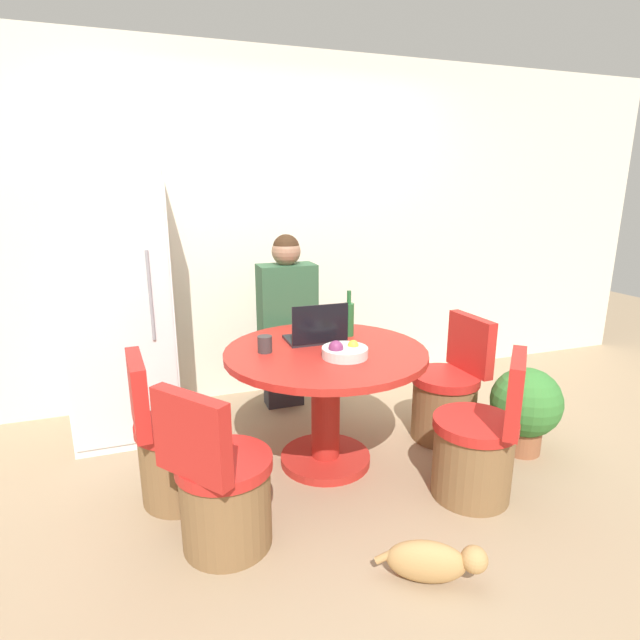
% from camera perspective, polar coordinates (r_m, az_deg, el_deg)
% --- Properties ---
extents(ground_plane, '(12.00, 12.00, 0.00)m').
position_cam_1_polar(ground_plane, '(2.97, 4.23, -18.39)').
color(ground_plane, '#9E8466').
extents(wall_back, '(7.00, 0.06, 2.60)m').
position_cam_1_polar(wall_back, '(3.96, -4.50, 10.19)').
color(wall_back, silver).
rests_on(wall_back, ground_plane).
extents(refrigerator, '(0.65, 0.70, 1.82)m').
position_cam_1_polar(refrigerator, '(3.50, -21.99, 2.04)').
color(refrigerator, white).
rests_on(refrigerator, ground_plane).
extents(dining_table, '(1.17, 1.17, 0.72)m').
position_cam_1_polar(dining_table, '(2.94, 0.65, -7.18)').
color(dining_table, '#B2261E').
rests_on(dining_table, ground_plane).
extents(chair_left_side, '(0.45, 0.44, 0.82)m').
position_cam_1_polar(chair_left_side, '(2.83, -16.15, -14.24)').
color(chair_left_side, brown).
rests_on(chair_left_side, ground_plane).
extents(chair_near_left_corner, '(0.51, 0.51, 0.82)m').
position_cam_1_polar(chair_near_left_corner, '(2.45, -11.09, -18.89)').
color(chair_near_left_corner, brown).
rests_on(chair_near_left_corner, ground_plane).
extents(chair_right_side, '(0.44, 0.44, 0.82)m').
position_cam_1_polar(chair_right_side, '(3.45, 14.31, -8.67)').
color(chair_right_side, brown).
rests_on(chair_right_side, ground_plane).
extents(chair_near_right_corner, '(0.51, 0.51, 0.82)m').
position_cam_1_polar(chair_near_right_corner, '(2.87, 17.51, -13.97)').
color(chair_near_right_corner, brown).
rests_on(chair_near_right_corner, ground_plane).
extents(person_seated, '(0.40, 0.37, 1.32)m').
position_cam_1_polar(person_seated, '(3.61, -3.94, 0.31)').
color(person_seated, '#2D2D38').
rests_on(person_seated, ground_plane).
extents(laptop, '(0.34, 0.23, 0.25)m').
position_cam_1_polar(laptop, '(2.99, -0.42, -1.56)').
color(laptop, '#232328').
rests_on(laptop, dining_table).
extents(fruit_bowl, '(0.25, 0.25, 0.10)m').
position_cam_1_polar(fruit_bowl, '(2.74, 2.78, -3.60)').
color(fruit_bowl, beige).
rests_on(fruit_bowl, dining_table).
extents(coffee_cup, '(0.08, 0.08, 0.09)m').
position_cam_1_polar(coffee_cup, '(2.83, -6.32, -2.76)').
color(coffee_cup, '#383333').
rests_on(coffee_cup, dining_table).
extents(bottle, '(0.07, 0.07, 0.29)m').
position_cam_1_polar(bottle, '(3.11, 3.30, 0.20)').
color(bottle, '#23602D').
rests_on(bottle, dining_table).
extents(cat, '(0.43, 0.28, 0.19)m').
position_cam_1_polar(cat, '(2.39, 12.82, -25.25)').
color(cat, tan).
rests_on(cat, ground_plane).
extents(potted_plant, '(0.43, 0.43, 0.55)m').
position_cam_1_polar(potted_plant, '(3.40, 22.44, -9.03)').
color(potted_plant, '#935638').
rests_on(potted_plant, ground_plane).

